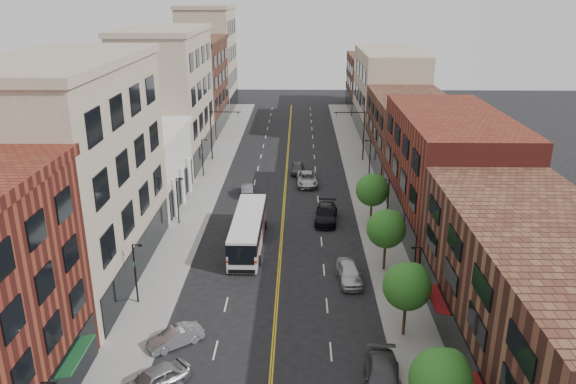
# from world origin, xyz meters

# --- Properties ---
(ground) EXTENTS (220.00, 220.00, 0.00)m
(ground) POSITION_xyz_m (0.00, 0.00, 0.00)
(ground) COLOR black
(ground) RESTS_ON ground
(sidewalk_left) EXTENTS (4.00, 110.00, 0.15)m
(sidewalk_left) POSITION_xyz_m (-10.00, 35.00, 0.07)
(sidewalk_left) COLOR gray
(sidewalk_left) RESTS_ON ground
(sidewalk_right) EXTENTS (4.00, 110.00, 0.15)m
(sidewalk_right) POSITION_xyz_m (10.00, 35.00, 0.07)
(sidewalk_right) COLOR gray
(sidewalk_right) RESTS_ON ground
(bldg_l_tanoffice) EXTENTS (10.00, 22.00, 18.00)m
(bldg_l_tanoffice) POSITION_xyz_m (-17.00, 13.00, 9.00)
(bldg_l_tanoffice) COLOR gray
(bldg_l_tanoffice) RESTS_ON ground
(bldg_l_white) EXTENTS (10.00, 14.00, 8.00)m
(bldg_l_white) POSITION_xyz_m (-17.00, 31.00, 4.00)
(bldg_l_white) COLOR silver
(bldg_l_white) RESTS_ON ground
(bldg_l_far_a) EXTENTS (10.00, 20.00, 18.00)m
(bldg_l_far_a) POSITION_xyz_m (-17.00, 48.00, 9.00)
(bldg_l_far_a) COLOR gray
(bldg_l_far_a) RESTS_ON ground
(bldg_l_far_b) EXTENTS (10.00, 20.00, 15.00)m
(bldg_l_far_b) POSITION_xyz_m (-17.00, 68.00, 7.50)
(bldg_l_far_b) COLOR #502A20
(bldg_l_far_b) RESTS_ON ground
(bldg_l_far_c) EXTENTS (10.00, 16.00, 20.00)m
(bldg_l_far_c) POSITION_xyz_m (-17.00, 86.00, 10.00)
(bldg_l_far_c) COLOR gray
(bldg_l_far_c) RESTS_ON ground
(bldg_r_near) EXTENTS (10.00, 26.00, 10.00)m
(bldg_r_near) POSITION_xyz_m (17.00, 0.00, 5.00)
(bldg_r_near) COLOR #502A20
(bldg_r_near) RESTS_ON ground
(bldg_r_mid) EXTENTS (10.00, 22.00, 12.00)m
(bldg_r_mid) POSITION_xyz_m (17.00, 24.00, 6.00)
(bldg_r_mid) COLOR maroon
(bldg_r_mid) RESTS_ON ground
(bldg_r_far_a) EXTENTS (10.00, 20.00, 10.00)m
(bldg_r_far_a) POSITION_xyz_m (17.00, 45.00, 5.00)
(bldg_r_far_a) COLOR #502A20
(bldg_r_far_a) RESTS_ON ground
(bldg_r_far_b) EXTENTS (10.00, 22.00, 14.00)m
(bldg_r_far_b) POSITION_xyz_m (17.00, 66.00, 7.00)
(bldg_r_far_b) COLOR gray
(bldg_r_far_b) RESTS_ON ground
(bldg_r_far_c) EXTENTS (10.00, 18.00, 11.00)m
(bldg_r_far_c) POSITION_xyz_m (17.00, 86.00, 5.50)
(bldg_r_far_c) COLOR #502A20
(bldg_r_far_c) RESTS_ON ground
(tree_r_0) EXTENTS (3.40, 3.40, 5.59)m
(tree_r_0) POSITION_xyz_m (9.39, -5.93, 4.13)
(tree_r_0) COLOR black
(tree_r_0) RESTS_ON sidewalk_right
(tree_r_1) EXTENTS (3.40, 3.40, 5.59)m
(tree_r_1) POSITION_xyz_m (9.39, 4.07, 4.13)
(tree_r_1) COLOR black
(tree_r_1) RESTS_ON sidewalk_right
(tree_r_2) EXTENTS (3.40, 3.40, 5.59)m
(tree_r_2) POSITION_xyz_m (9.39, 14.07, 4.13)
(tree_r_2) COLOR black
(tree_r_2) RESTS_ON sidewalk_right
(tree_r_3) EXTENTS (3.40, 3.40, 5.59)m
(tree_r_3) POSITION_xyz_m (9.39, 24.07, 4.13)
(tree_r_3) COLOR black
(tree_r_3) RESTS_ON sidewalk_right
(lamp_l_1) EXTENTS (0.81, 0.55, 5.05)m
(lamp_l_1) POSITION_xyz_m (-10.95, 8.00, 2.97)
(lamp_l_1) COLOR black
(lamp_l_1) RESTS_ON sidewalk_left
(lamp_l_2) EXTENTS (0.81, 0.55, 5.05)m
(lamp_l_2) POSITION_xyz_m (-10.95, 24.00, 2.97)
(lamp_l_2) COLOR black
(lamp_l_2) RESTS_ON sidewalk_left
(lamp_l_3) EXTENTS (0.81, 0.55, 5.05)m
(lamp_l_3) POSITION_xyz_m (-10.95, 40.00, 2.97)
(lamp_l_3) COLOR black
(lamp_l_3) RESTS_ON sidewalk_left
(lamp_r_1) EXTENTS (0.81, 0.55, 5.05)m
(lamp_r_1) POSITION_xyz_m (10.95, 8.00, 2.97)
(lamp_r_1) COLOR black
(lamp_r_1) RESTS_ON sidewalk_right
(lamp_r_2) EXTENTS (0.81, 0.55, 5.05)m
(lamp_r_2) POSITION_xyz_m (10.95, 24.00, 2.97)
(lamp_r_2) COLOR black
(lamp_r_2) RESTS_ON sidewalk_right
(lamp_r_3) EXTENTS (0.81, 0.55, 5.05)m
(lamp_r_3) POSITION_xyz_m (10.95, 40.00, 2.97)
(lamp_r_3) COLOR black
(lamp_r_3) RESTS_ON sidewalk_right
(signal_mast_left) EXTENTS (4.49, 0.18, 7.20)m
(signal_mast_left) POSITION_xyz_m (-10.27, 48.00, 4.65)
(signal_mast_left) COLOR black
(signal_mast_left) RESTS_ON sidewalk_left
(signal_mast_right) EXTENTS (4.49, 0.18, 7.20)m
(signal_mast_right) POSITION_xyz_m (10.27, 48.00, 4.65)
(signal_mast_right) COLOR black
(signal_mast_right) RESTS_ON sidewalk_right
(city_bus) EXTENTS (3.05, 12.32, 3.16)m
(city_bus) POSITION_xyz_m (-3.16, 18.79, 1.84)
(city_bus) COLOR silver
(city_bus) RESTS_ON ground
(car_angle_a) EXTENTS (4.67, 4.56, 1.59)m
(car_angle_a) POSITION_xyz_m (-7.18, -2.28, 0.79)
(car_angle_a) COLOR #93969A
(car_angle_a) RESTS_ON ground
(car_angle_b) EXTENTS (3.98, 3.44, 1.30)m
(car_angle_b) POSITION_xyz_m (-6.85, 2.53, 0.65)
(car_angle_b) COLOR #ACAEB4
(car_angle_b) RESTS_ON ground
(car_parked_mid) EXTENTS (2.73, 5.65, 1.58)m
(car_parked_mid) POSITION_xyz_m (6.98, -1.82, 0.79)
(car_parked_mid) COLOR #454549
(car_parked_mid) RESTS_ON ground
(car_parked_far) EXTENTS (2.27, 4.84, 1.60)m
(car_parked_far) POSITION_xyz_m (6.06, 11.97, 0.80)
(car_parked_far) COLOR silver
(car_parked_far) RESTS_ON ground
(car_lane_behind) EXTENTS (1.87, 4.19, 1.34)m
(car_lane_behind) POSITION_xyz_m (-4.60, 33.45, 0.67)
(car_lane_behind) COLOR #4A4A4F
(car_lane_behind) RESTS_ON ground
(car_lane_a) EXTENTS (2.83, 5.86, 1.64)m
(car_lane_a) POSITION_xyz_m (4.68, 25.20, 0.82)
(car_lane_a) COLOR black
(car_lane_a) RESTS_ON ground
(car_lane_b) EXTENTS (2.75, 5.66, 1.55)m
(car_lane_b) POSITION_xyz_m (2.76, 37.28, 0.78)
(car_lane_b) COLOR #A4A8AC
(car_lane_b) RESTS_ON ground
(car_lane_c) EXTENTS (1.84, 4.29, 1.44)m
(car_lane_c) POSITION_xyz_m (1.50, 42.00, 0.72)
(car_lane_c) COLOR #424246
(car_lane_c) RESTS_ON ground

